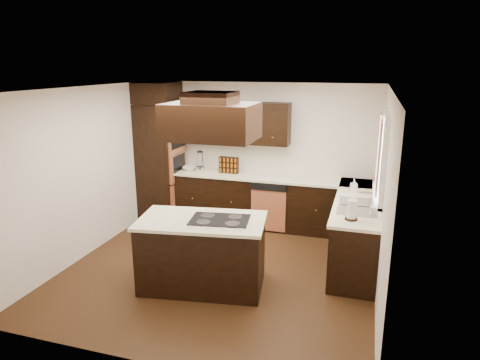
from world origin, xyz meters
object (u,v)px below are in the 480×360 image
Objects in this scene: oven_column at (160,162)px; island at (202,254)px; spice_rack at (229,165)px; range_hood at (211,121)px.

oven_column is 1.38× the size of island.
spice_rack is at bearing 91.41° from island.
oven_column is 2.02× the size of range_hood.
spice_rack is (-0.42, 2.33, 0.63)m from island.
range_hood is 3.00× the size of spice_rack.
island is at bearing -52.47° from oven_column.
spice_rack is at bearing 4.55° from oven_column.
oven_column is 6.06× the size of spice_rack.
island is 4.38× the size of spice_rack.
range_hood is at bearing -73.53° from spice_rack.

